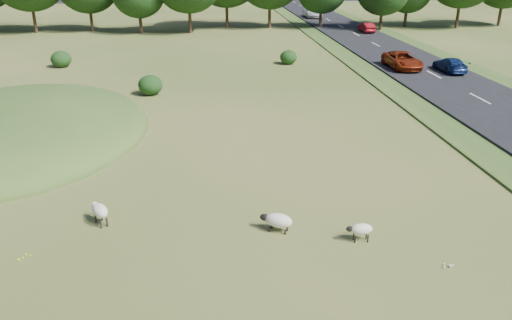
{
  "coord_description": "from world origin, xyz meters",
  "views": [
    {
      "loc": [
        -0.28,
        -18.09,
        10.21
      ],
      "look_at": [
        2.0,
        4.0,
        1.0
      ],
      "focal_mm": 35.0,
      "sensor_mm": 36.0,
      "label": 1
    }
  ],
  "objects_px": {
    "car_1": "(367,27)",
    "car_4": "(450,65)",
    "sheep_1": "(278,220)",
    "sheep_4": "(100,210)",
    "car_3": "(402,60)",
    "car_6": "(313,13)",
    "car_2": "(309,2)",
    "sheep_3": "(361,229)"
  },
  "relations": [
    {
      "from": "car_1",
      "to": "car_4",
      "type": "xyz_separation_m",
      "value": [
        0.0,
        -24.73,
        -0.01
      ]
    },
    {
      "from": "car_1",
      "to": "car_6",
      "type": "height_order",
      "value": "car_6"
    },
    {
      "from": "sheep_1",
      "to": "car_3",
      "type": "xyz_separation_m",
      "value": [
        15.76,
        27.87,
        0.51
      ]
    },
    {
      "from": "sheep_3",
      "to": "sheep_4",
      "type": "xyz_separation_m",
      "value": [
        -10.12,
        2.37,
        0.1
      ]
    },
    {
      "from": "car_6",
      "to": "car_3",
      "type": "bearing_deg",
      "value": -90.0
    },
    {
      "from": "car_2",
      "to": "sheep_1",
      "type": "bearing_deg",
      "value": 77.75
    },
    {
      "from": "car_3",
      "to": "sheep_1",
      "type": "bearing_deg",
      "value": -119.49
    },
    {
      "from": "sheep_1",
      "to": "car_1",
      "type": "distance_m",
      "value": 54.4
    },
    {
      "from": "car_6",
      "to": "car_4",
      "type": "bearing_deg",
      "value": -84.87
    },
    {
      "from": "sheep_1",
      "to": "car_2",
      "type": "xyz_separation_m",
      "value": [
        19.56,
        90.07,
        0.38
      ]
    },
    {
      "from": "sheep_1",
      "to": "sheep_3",
      "type": "distance_m",
      "value": 3.22
    },
    {
      "from": "sheep_3",
      "to": "car_1",
      "type": "xyz_separation_m",
      "value": [
        16.52,
        51.82,
        0.37
      ]
    },
    {
      "from": "sheep_4",
      "to": "car_3",
      "type": "height_order",
      "value": "car_3"
    },
    {
      "from": "car_1",
      "to": "car_2",
      "type": "bearing_deg",
      "value": -90.0
    },
    {
      "from": "car_6",
      "to": "sheep_4",
      "type": "bearing_deg",
      "value": -108.81
    },
    {
      "from": "sheep_4",
      "to": "sheep_1",
      "type": "bearing_deg",
      "value": -131.43
    },
    {
      "from": "sheep_4",
      "to": "car_6",
      "type": "height_order",
      "value": "car_6"
    },
    {
      "from": "car_6",
      "to": "car_1",
      "type": "bearing_deg",
      "value": -77.83
    },
    {
      "from": "car_2",
      "to": "sheep_3",
      "type": "bearing_deg",
      "value": 79.72
    },
    {
      "from": "car_4",
      "to": "sheep_1",
      "type": "bearing_deg",
      "value": 53.07
    },
    {
      "from": "sheep_4",
      "to": "car_3",
      "type": "distance_m",
      "value": 35.03
    },
    {
      "from": "sheep_1",
      "to": "car_1",
      "type": "bearing_deg",
      "value": -85.93
    },
    {
      "from": "sheep_4",
      "to": "car_2",
      "type": "height_order",
      "value": "car_2"
    },
    {
      "from": "sheep_4",
      "to": "car_3",
      "type": "bearing_deg",
      "value": -71.68
    },
    {
      "from": "sheep_1",
      "to": "car_2",
      "type": "height_order",
      "value": "car_2"
    },
    {
      "from": "sheep_4",
      "to": "car_2",
      "type": "distance_m",
      "value": 92.68
    },
    {
      "from": "sheep_4",
      "to": "car_4",
      "type": "distance_m",
      "value": 36.35
    },
    {
      "from": "car_1",
      "to": "car_2",
      "type": "relative_size",
      "value": 0.92
    },
    {
      "from": "car_2",
      "to": "car_6",
      "type": "distance_m",
      "value": 22.03
    },
    {
      "from": "car_1",
      "to": "car_4",
      "type": "bearing_deg",
      "value": 90.0
    },
    {
      "from": "sheep_1",
      "to": "sheep_4",
      "type": "distance_m",
      "value": 7.2
    },
    {
      "from": "car_2",
      "to": "car_3",
      "type": "height_order",
      "value": "car_3"
    },
    {
      "from": "sheep_1",
      "to": "sheep_4",
      "type": "xyz_separation_m",
      "value": [
        -7.08,
        1.3,
        0.13
      ]
    },
    {
      "from": "car_3",
      "to": "sheep_3",
      "type": "bearing_deg",
      "value": -113.74
    },
    {
      "from": "sheep_1",
      "to": "sheep_3",
      "type": "height_order",
      "value": "sheep_1"
    },
    {
      "from": "car_2",
      "to": "car_4",
      "type": "xyz_separation_m",
      "value": [
        0.0,
        -64.04,
        0.01
      ]
    },
    {
      "from": "car_1",
      "to": "car_4",
      "type": "relative_size",
      "value": 0.9
    },
    {
      "from": "sheep_3",
      "to": "car_1",
      "type": "distance_m",
      "value": 54.39
    },
    {
      "from": "car_1",
      "to": "car_4",
      "type": "distance_m",
      "value": 24.73
    },
    {
      "from": "sheep_1",
      "to": "car_6",
      "type": "bearing_deg",
      "value": -77.84
    },
    {
      "from": "sheep_3",
      "to": "car_2",
      "type": "bearing_deg",
      "value": -99.18
    },
    {
      "from": "sheep_4",
      "to": "car_4",
      "type": "bearing_deg",
      "value": -78.12
    }
  ]
}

